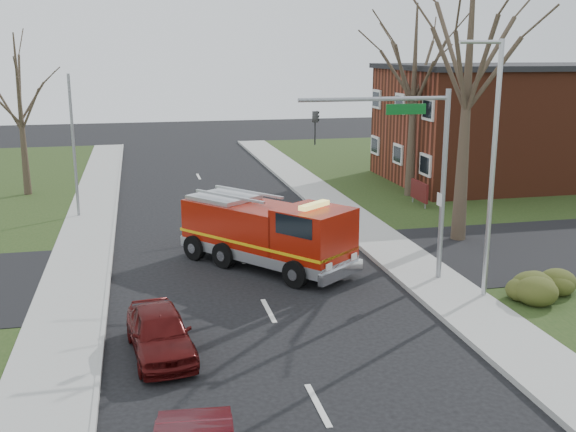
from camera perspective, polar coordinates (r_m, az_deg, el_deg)
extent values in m
plane|color=black|center=(21.60, -1.65, -8.04)|extent=(120.00, 120.00, 0.00)
cube|color=#999993|center=(23.47, 13.47, -6.42)|extent=(2.40, 80.00, 0.15)
cube|color=#999993|center=(21.38, -18.40, -8.81)|extent=(2.40, 80.00, 0.15)
cube|color=#5F2816|center=(44.28, 18.56, 7.23)|extent=(15.00, 10.00, 7.00)
cube|color=black|center=(44.05, 18.92, 11.88)|extent=(15.40, 10.40, 0.30)
cube|color=silver|center=(41.10, 9.30, 5.19)|extent=(0.12, 1.40, 1.20)
cube|color=#4E1212|center=(35.93, 11.06, 2.10)|extent=(0.12, 2.00, 1.00)
cylinder|color=gray|center=(35.31, 11.54, 1.13)|extent=(0.08, 0.08, 0.90)
cylinder|color=gray|center=(36.74, 10.54, 1.66)|extent=(0.08, 0.08, 0.90)
ellipsoid|color=#313D16|center=(23.84, 20.68, -5.35)|extent=(2.80, 2.00, 0.90)
cone|color=#3A2F22|center=(28.99, 14.86, 9.33)|extent=(0.64, 0.64, 12.00)
cone|color=#3A2F22|center=(37.81, 10.55, 9.36)|extent=(0.56, 0.56, 10.50)
cone|color=#3A2F22|center=(40.33, -21.67, 7.82)|extent=(0.44, 0.44, 9.00)
cylinder|color=gray|center=(24.01, 13.00, 2.31)|extent=(0.18, 0.18, 6.80)
cylinder|color=gray|center=(22.59, 7.38, 9.79)|extent=(5.20, 0.14, 0.14)
cube|color=#0C591E|center=(23.02, 9.96, 8.90)|extent=(1.40, 0.06, 0.35)
imported|color=black|center=(22.02, 2.39, 8.88)|extent=(0.22, 0.18, 1.10)
cylinder|color=#B7BABF|center=(22.44, 16.91, 3.36)|extent=(0.16, 0.16, 8.40)
cylinder|color=#B7BABF|center=(21.77, 16.03, 13.98)|extent=(1.40, 0.12, 0.12)
cylinder|color=gray|center=(34.13, -17.68, 5.53)|extent=(0.14, 0.14, 7.00)
cube|color=maroon|center=(26.27, -3.71, -0.89)|extent=(4.70, 5.10, 1.88)
cube|color=maroon|center=(24.11, 2.21, -1.88)|extent=(3.26, 3.26, 2.15)
cube|color=#B7BABF|center=(25.78, -1.94, -2.91)|extent=(6.14, 6.94, 0.40)
cube|color=#E5B20C|center=(25.64, -1.95, -1.85)|extent=(6.15, 6.95, 0.11)
cube|color=black|center=(23.38, 4.14, -0.71)|extent=(1.65, 1.32, 0.76)
cube|color=#E5D866|center=(23.81, 2.23, 0.92)|extent=(1.32, 1.13, 0.16)
cylinder|color=black|center=(23.49, 0.64, -4.93)|extent=(0.85, 0.97, 0.98)
cylinder|color=black|center=(25.26, 3.94, -3.61)|extent=(0.85, 0.97, 0.98)
cylinder|color=black|center=(26.82, -7.90, -2.66)|extent=(0.85, 0.97, 0.98)
cylinder|color=black|center=(28.38, -4.47, -1.65)|extent=(0.85, 0.97, 0.98)
imported|color=#480C0B|center=(18.77, -10.79, -9.62)|extent=(2.00, 4.02, 1.32)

